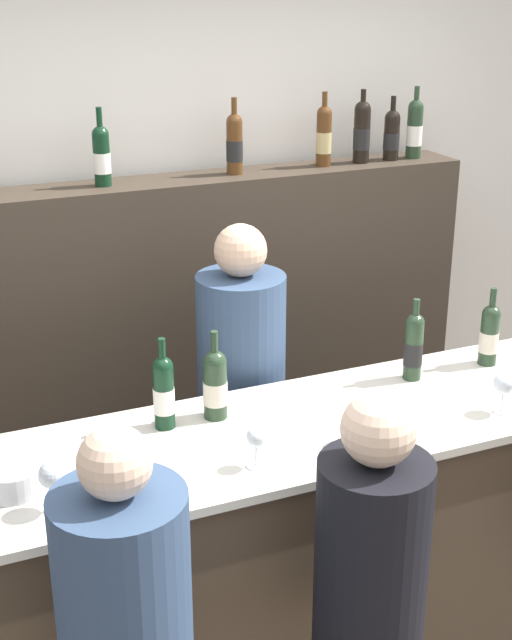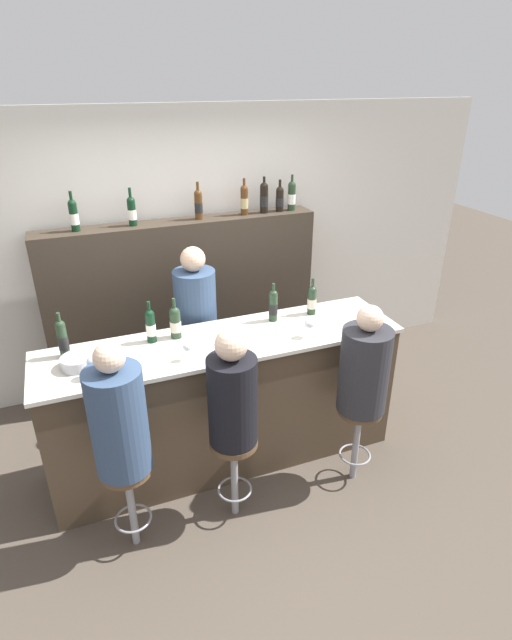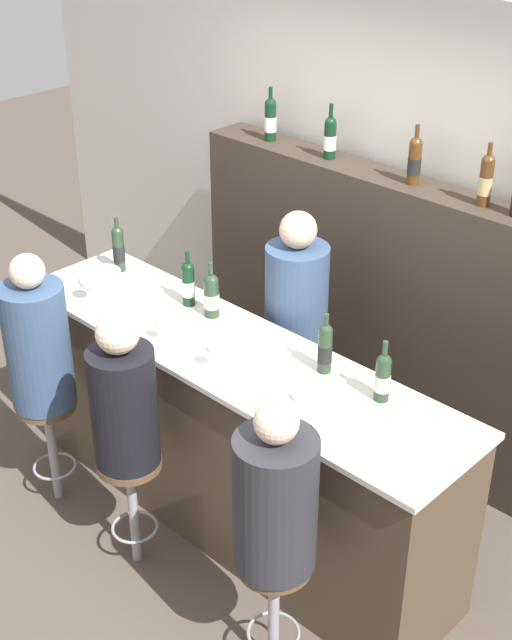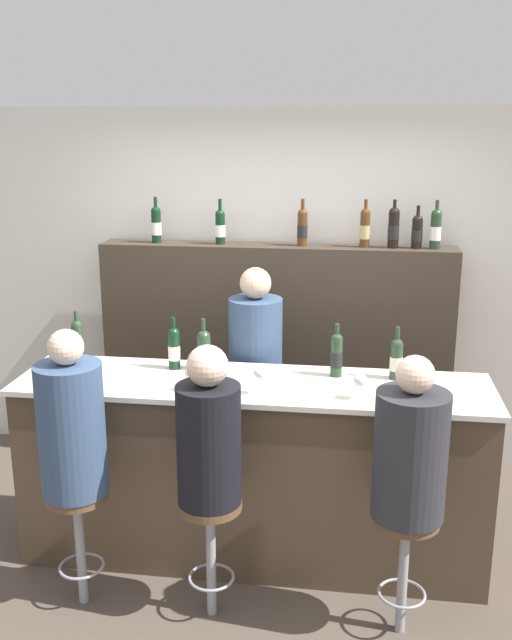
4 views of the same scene
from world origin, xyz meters
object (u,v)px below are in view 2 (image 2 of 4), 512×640
wine_glass_2 (241,335)px  wine_bottle_counter_2 (175,322)px  wine_bottle_counter_1 (151,325)px  wine_bottle_counter_4 (312,300)px  wine_glass_3 (309,325)px  bartender (198,347)px  wine_bottle_counter_0 (63,338)px  bar_stool_left (128,486)px  wine_bottle_backbar_0 (74,215)px  wine_glass_0 (93,363)px  wine_glass_1 (187,348)px  wine_bottle_backbar_4 (264,197)px  guest_seated_middle (232,395)px  guest_seated_right (365,367)px  wine_bottle_backbar_2 (198,204)px  wine_bottle_backbar_5 (280,199)px  wine_bottle_backbar_1 (132,211)px  bar_stool_middle (234,458)px  guest_seated_left (118,417)px  metal_bowl (77,362)px  bar_stool_right (358,425)px  wine_bottle_counter_3 (273,305)px  wine_bottle_backbar_3 (244,200)px

wine_glass_2 → wine_bottle_counter_2: bearing=137.1°
wine_bottle_counter_1 → wine_bottle_counter_4: bearing=0.0°
wine_glass_3 → bartender: bearing=131.7°
wine_bottle_counter_0 → bar_stool_left: 1.06m
wine_bottle_counter_2 → wine_bottle_backbar_0: size_ratio=0.96×
wine_bottle_counter_2 → wine_glass_0: (-0.60, -0.35, -0.01)m
bar_stool_left → wine_glass_1: bearing=37.0°
wine_bottle_counter_2 → wine_bottle_backbar_4: bearing=42.9°
guest_seated_middle → guest_seated_right: size_ratio=1.01×
wine_bottle_backbar_2 → guest_seated_right: size_ratio=0.40×
wine_bottle_counter_1 → wine_bottle_backbar_5: size_ratio=1.08×
wine_bottle_counter_2 → wine_bottle_backbar_4: (1.11, 1.03, 0.60)m
wine_bottle_backbar_1 → wine_glass_1: (0.09, -1.37, -0.61)m
wine_bottle_backbar_1 → guest_seated_middle: size_ratio=0.39×
wine_glass_1 → bar_stool_middle: 0.80m
wine_bottle_backbar_1 → guest_seated_left: 1.97m
guest_seated_left → bartender: bartender is taller
wine_bottle_backbar_5 → metal_bowl: bearing=-148.4°
bar_stool_right → guest_seated_middle: bearing=-180.0°
wine_glass_1 → bar_stool_right: bearing=-18.9°
wine_bottle_counter_3 → wine_glass_1: size_ratio=2.37×
metal_bowl → guest_seated_left: size_ratio=0.24×
bar_stool_middle → guest_seated_middle: bearing=-116.6°
wine_bottle_backbar_4 → wine_bottle_backbar_0: bearing=180.0°
wine_glass_3 → guest_seated_right: guest_seated_right is taller
wine_glass_3 → bar_stool_middle: size_ratio=0.22×
wine_bottle_backbar_3 → bar_stool_middle: (-0.74, -1.77, -1.30)m
wine_bottle_counter_0 → guest_seated_left: (0.24, -0.74, -0.20)m
wine_bottle_backbar_0 → guest_seated_left: wine_bottle_backbar_0 is taller
wine_bottle_counter_4 → wine_bottle_backbar_2: size_ratio=0.94×
wine_bottle_backbar_4 → wine_bottle_counter_2: bearing=-137.1°
bar_stool_right → wine_glass_1: bearing=161.1°
wine_glass_0 → wine_glass_1: 0.60m
bar_stool_left → bartender: bearing=55.5°
wine_glass_0 → guest_seated_right: 1.80m
wine_glass_2 → guest_seated_right: (0.77, -0.39, -0.20)m
bar_stool_middle → wine_bottle_backbar_3: bearing=67.4°
wine_glass_0 → wine_bottle_counter_3: bearing=14.3°
wine_bottle_backbar_3 → wine_bottle_backbar_5: wine_bottle_backbar_3 is taller
wine_bottle_counter_1 → guest_seated_right: bearing=-29.3°
wine_glass_3 → wine_bottle_counter_0: bearing=168.2°
bar_stool_middle → bar_stool_right: (0.96, 0.00, 0.00)m
wine_bottle_counter_4 → wine_bottle_backbar_1: size_ratio=0.96×
wine_bottle_counter_4 → wine_glass_0: bearing=-168.5°
wine_bottle_backbar_2 → wine_bottle_backbar_3: bearing=0.0°
bar_stool_right → wine_glass_3: bearing=121.5°
wine_bottle_backbar_2 → wine_glass_3: size_ratio=2.27×
wine_bottle_backbar_5 → guest_seated_middle: size_ratio=0.36×
wine_glass_0 → wine_glass_2: (0.98, 0.00, 0.00)m
wine_bottle_counter_2 → guest_seated_middle: guest_seated_middle is taller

